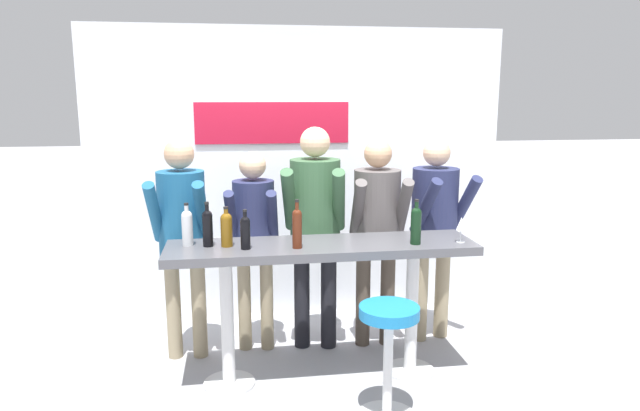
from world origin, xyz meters
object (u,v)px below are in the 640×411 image
wine_bottle_1 (297,226)px  wine_glass_0 (461,225)px  bar_stool (388,346)px  person_left (254,229)px  tasting_table (322,269)px  wine_bottle_2 (187,226)px  wine_bottle_3 (226,228)px  wine_bottle_4 (245,231)px  wine_bottle_0 (208,226)px  person_far_left (182,225)px  wine_bottle_5 (416,224)px  person_center (377,221)px  person_center_left (315,215)px  person_center_right (435,218)px

wine_bottle_1 → wine_glass_0: (1.13, -0.02, -0.02)m
bar_stool → person_left: (-0.77, 1.15, 0.49)m
bar_stool → wine_glass_0: 1.01m
person_left → tasting_table: bearing=-45.3°
wine_bottle_2 → wine_bottle_3: 0.27m
tasting_table → wine_bottle_4: wine_bottle_4 is taller
person_left → wine_bottle_0: bearing=-115.2°
person_far_left → wine_bottle_5: 1.72m
tasting_table → person_center: bearing=44.4°
tasting_table → person_far_left: size_ratio=1.25×
person_center → wine_bottle_4: bearing=-146.8°
wine_bottle_0 → wine_bottle_4: (0.25, -0.11, -0.02)m
bar_stool → person_center: person_center is taller
wine_bottle_2 → wine_glass_0: size_ratio=1.66×
wine_bottle_4 → wine_glass_0: size_ratio=1.51×
tasting_table → wine_bottle_0: 0.83m
person_center → person_center_left: bearing=-178.8°
person_center_left → wine_bottle_5: 0.88m
person_center_left → wine_glass_0: 1.13m
person_far_left → person_center: 1.49m
person_far_left → person_left: (0.53, 0.07, -0.06)m
tasting_table → wine_bottle_5: bearing=-9.8°
tasting_table → wine_bottle_1: bearing=-152.7°
wine_bottle_5 → person_center_left: bearing=133.3°
person_center_right → wine_bottle_2: person_center_right is taller
bar_stool → person_center_left: bearing=104.8°
wine_bottle_2 → wine_bottle_1: bearing=-13.1°
wine_bottle_4 → person_center_left: bearing=47.6°
wine_bottle_1 → wine_bottle_3: size_ratio=1.21×
person_center_left → wine_bottle_3: 0.85m
wine_bottle_2 → person_left: bearing=46.6°
bar_stool → person_left: 1.47m
wine_bottle_0 → wine_bottle_1: wine_bottle_1 is taller
bar_stool → person_center: (0.19, 1.09, 0.53)m
person_far_left → wine_bottle_4: bearing=-47.2°
wine_bottle_2 → wine_bottle_5: 1.55m
person_center_right → wine_bottle_5: bearing=-131.2°
wine_bottle_4 → wine_bottle_0: bearing=156.4°
wine_bottle_1 → wine_bottle_4: (-0.34, 0.02, -0.02)m
tasting_table → wine_bottle_2: bearing=175.1°
bar_stool → person_far_left: size_ratio=0.44×
wine_bottle_1 → wine_bottle_5: size_ratio=1.06×
bar_stool → wine_bottle_0: bearing=150.2°
wine_bottle_0 → wine_bottle_3: bearing=-9.8°
wine_bottle_3 → wine_bottle_4: (0.12, -0.09, -0.01)m
person_left → wine_bottle_0: 0.64m
person_center → person_center_right: (0.49, 0.05, -0.00)m
person_center_left → wine_bottle_4: size_ratio=6.64×
person_far_left → person_center_left: (1.00, 0.03, 0.04)m
person_center_right → wine_bottle_1: size_ratio=5.07×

